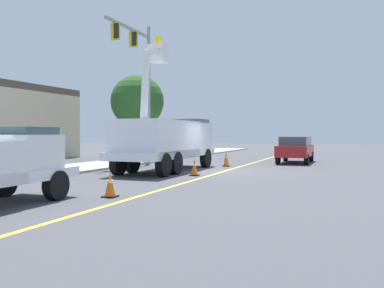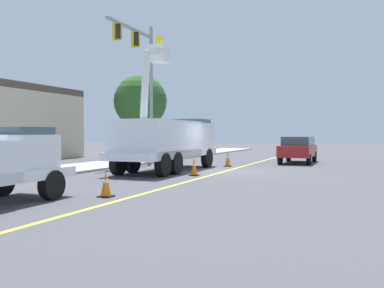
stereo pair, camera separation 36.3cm
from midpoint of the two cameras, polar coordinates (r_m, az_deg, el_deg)
ground at (r=21.33m, az=4.95°, el=-3.67°), size 120.00×120.00×0.00m
sidewalk_far_side at (r=24.69m, az=-12.55°, el=-2.87°), size 60.11×6.93×0.12m
lane_centre_stripe at (r=21.33m, az=4.95°, el=-3.66°), size 49.93×2.94×0.01m
utility_bucket_truck at (r=21.59m, az=-2.75°, el=0.69°), size 8.33×2.96×7.03m
passing_minivan at (r=28.19m, az=14.41°, el=-0.50°), size 4.90×2.17×1.69m
traffic_cone_mid_front at (r=12.86m, az=-10.67°, el=-5.36°), size 0.40×0.40×0.75m
traffic_cone_mid_rear at (r=19.03m, az=0.83°, el=-3.13°), size 0.40×0.40×0.77m
traffic_cone_trailing at (r=24.52m, az=5.24°, el=-2.01°), size 0.40×0.40×0.87m
traffic_signal_mast at (r=27.60m, az=-6.43°, el=10.15°), size 5.40×0.68×8.99m
street_tree_right at (r=32.07m, az=-6.60°, el=5.67°), size 3.96×3.96×6.28m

